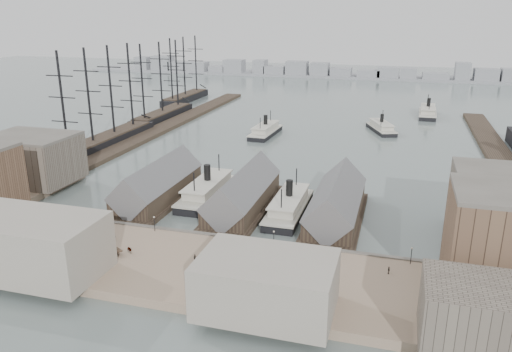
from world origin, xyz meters
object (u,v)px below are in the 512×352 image
(ferry_docked_west, at_px, (208,190))
(tram, at_px, (448,281))
(horse_cart_left, at_px, (64,238))
(horse_cart_right, at_px, (295,274))
(horse_cart_center, at_px, (125,250))

(ferry_docked_west, distance_m, tram, 75.64)
(horse_cart_left, height_order, horse_cart_right, horse_cart_right)
(horse_cart_center, distance_m, horse_cart_right, 38.48)
(horse_cart_left, bearing_deg, ferry_docked_west, -9.88)
(horse_cart_center, relative_size, horse_cart_right, 1.00)
(horse_cart_right, bearing_deg, ferry_docked_west, 10.13)
(tram, height_order, horse_cart_left, tram)
(tram, bearing_deg, horse_cart_right, -163.00)
(ferry_docked_west, distance_m, horse_cart_right, 55.78)
(horse_cart_left, relative_size, horse_cart_right, 1.01)
(tram, xyz_separation_m, horse_cart_left, (-84.47, -2.24, -1.16))
(ferry_docked_west, relative_size, horse_cart_right, 6.51)
(ferry_docked_west, xyz_separation_m, horse_cart_right, (35.67, -42.88, 0.23))
(ferry_docked_west, xyz_separation_m, horse_cart_center, (-2.81, -42.79, 0.22))
(horse_cart_center, bearing_deg, ferry_docked_west, 26.97)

